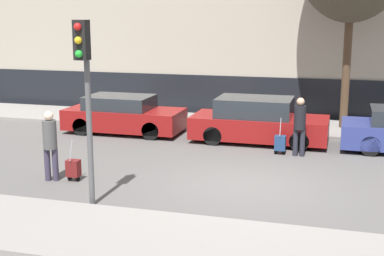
{
  "coord_description": "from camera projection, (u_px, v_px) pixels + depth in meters",
  "views": [
    {
      "loc": [
        2.19,
        -12.26,
        4.04
      ],
      "look_at": [
        -1.82,
        1.8,
        0.95
      ],
      "focal_mm": 50.0,
      "sensor_mm": 36.0,
      "label": 1
    }
  ],
  "objects": [
    {
      "name": "ground_plane",
      "position": [
        244.0,
        185.0,
        12.96
      ],
      "size": [
        80.0,
        80.0,
        0.0
      ],
      "primitive_type": "plane",
      "color": "#565451"
    },
    {
      "name": "sidewalk_near",
      "position": [
        205.0,
        246.0,
        9.42
      ],
      "size": [
        28.0,
        2.5,
        0.12
      ],
      "color": "gray",
      "rests_on": "ground_plane"
    },
    {
      "name": "sidewalk_far",
      "position": [
        279.0,
        126.0,
        19.53
      ],
      "size": [
        28.0,
        3.0,
        0.12
      ],
      "color": "gray",
      "rests_on": "ground_plane"
    },
    {
      "name": "parked_car_0",
      "position": [
        123.0,
        115.0,
        18.66
      ],
      "size": [
        4.08,
        1.77,
        1.3
      ],
      "color": "maroon",
      "rests_on": "ground_plane"
    },
    {
      "name": "parked_car_1",
      "position": [
        258.0,
        122.0,
        17.28
      ],
      "size": [
        4.35,
        1.86,
        1.44
      ],
      "color": "maroon",
      "rests_on": "ground_plane"
    },
    {
      "name": "pedestrian_left",
      "position": [
        50.0,
        141.0,
        13.14
      ],
      "size": [
        0.35,
        0.34,
        1.76
      ],
      "rotation": [
        0.0,
        0.0,
        3.36
      ],
      "color": "#383347",
      "rests_on": "ground_plane"
    },
    {
      "name": "trolley_left",
      "position": [
        73.0,
        168.0,
        13.24
      ],
      "size": [
        0.34,
        0.29,
        1.08
      ],
      "color": "maroon",
      "rests_on": "ground_plane"
    },
    {
      "name": "pedestrian_right",
      "position": [
        300.0,
        123.0,
        15.47
      ],
      "size": [
        0.35,
        0.34,
        1.72
      ],
      "rotation": [
        0.0,
        0.0,
        -0.07
      ],
      "color": "#23232D",
      "rests_on": "ground_plane"
    },
    {
      "name": "trolley_right",
      "position": [
        280.0,
        143.0,
        15.79
      ],
      "size": [
        0.34,
        0.29,
        1.1
      ],
      "color": "navy",
      "rests_on": "ground_plane"
    },
    {
      "name": "traffic_light",
      "position": [
        85.0,
        77.0,
        10.94
      ],
      "size": [
        0.28,
        0.47,
        3.95
      ],
      "color": "#515154",
      "rests_on": "ground_plane"
    }
  ]
}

